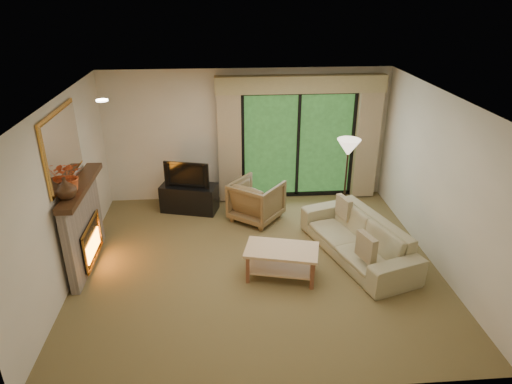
{
  "coord_description": "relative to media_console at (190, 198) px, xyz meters",
  "views": [
    {
      "loc": [
        -0.5,
        -6.03,
        4.02
      ],
      "look_at": [
        0.0,
        0.3,
        1.1
      ],
      "focal_mm": 32.0,
      "sensor_mm": 36.0,
      "label": 1
    }
  ],
  "objects": [
    {
      "name": "floor_lamp",
      "position": [
        2.86,
        -0.57,
        0.51
      ],
      "size": [
        0.51,
        0.51,
        1.55
      ],
      "primitive_type": null,
      "rotation": [
        0.0,
        0.0,
        -0.27
      ],
      "color": "beige",
      "rests_on": "floor"
    },
    {
      "name": "wall_back",
      "position": [
        1.15,
        0.55,
        1.04
      ],
      "size": [
        5.0,
        0.0,
        5.0
      ],
      "primitive_type": "plane",
      "rotation": [
        1.57,
        0.0,
        0.0
      ],
      "color": "beige",
      "rests_on": "ground"
    },
    {
      "name": "media_console",
      "position": [
        0.0,
        0.0,
        0.0
      ],
      "size": [
        1.14,
        0.73,
        0.53
      ],
      "primitive_type": "cube",
      "rotation": [
        0.0,
        0.0,
        -0.26
      ],
      "color": "black",
      "rests_on": "floor"
    },
    {
      "name": "floor",
      "position": [
        1.15,
        -1.95,
        -0.26
      ],
      "size": [
        5.5,
        5.5,
        0.0
      ],
      "primitive_type": "plane",
      "color": "brown",
      "rests_on": "ground"
    },
    {
      "name": "sofa",
      "position": [
        2.76,
        -1.84,
        0.06
      ],
      "size": [
        1.52,
        2.4,
        0.65
      ],
      "primitive_type": "imported",
      "rotation": [
        0.0,
        0.0,
        -1.26
      ],
      "color": "tan",
      "rests_on": "floor"
    },
    {
      "name": "coffee_table",
      "position": [
        1.48,
        -2.32,
        -0.02
      ],
      "size": [
        1.17,
        0.82,
        0.48
      ],
      "primitive_type": null,
      "rotation": [
        0.0,
        0.0,
        -0.24
      ],
      "color": "#DAAC7B",
      "rests_on": "floor"
    },
    {
      "name": "wall_front",
      "position": [
        1.15,
        -4.45,
        1.04
      ],
      "size": [
        5.0,
        0.0,
        5.0
      ],
      "primitive_type": "plane",
      "rotation": [
        -1.57,
        0.0,
        0.0
      ],
      "color": "beige",
      "rests_on": "ground"
    },
    {
      "name": "mirror",
      "position": [
        -1.56,
        -1.75,
        1.69
      ],
      "size": [
        0.07,
        1.45,
        1.02
      ],
      "primitive_type": null,
      "color": "gold",
      "rests_on": "wall_left"
    },
    {
      "name": "tv",
      "position": [
        0.0,
        0.0,
        0.51
      ],
      "size": [
        0.86,
        0.33,
        0.5
      ],
      "primitive_type": "imported",
      "rotation": [
        0.0,
        0.0,
        -0.26
      ],
      "color": "black",
      "rests_on": "media_console"
    },
    {
      "name": "curtain_right",
      "position": [
        3.5,
        0.39,
        0.94
      ],
      "size": [
        0.45,
        0.18,
        2.35
      ],
      "primitive_type": "cube",
      "color": "tan",
      "rests_on": "floor"
    },
    {
      "name": "vase",
      "position": [
        -1.46,
        -2.23,
        1.26
      ],
      "size": [
        0.35,
        0.35,
        0.3
      ],
      "primitive_type": "imported",
      "rotation": [
        0.0,
        0.0,
        -0.26
      ],
      "color": "#3C2414",
      "rests_on": "fireplace"
    },
    {
      "name": "branches",
      "position": [
        -1.46,
        -1.99,
        1.33
      ],
      "size": [
        0.42,
        0.37,
        0.45
      ],
      "primitive_type": "imported",
      "rotation": [
        0.0,
        0.0,
        0.05
      ],
      "color": "#CE5223",
      "rests_on": "fireplace"
    },
    {
      "name": "sliding_door",
      "position": [
        2.15,
        0.5,
        0.84
      ],
      "size": [
        2.26,
        0.1,
        2.16
      ],
      "primitive_type": null,
      "color": "black",
      "rests_on": "floor"
    },
    {
      "name": "wall_left",
      "position": [
        -1.6,
        -1.95,
        1.04
      ],
      "size": [
        0.0,
        5.0,
        5.0
      ],
      "primitive_type": "plane",
      "rotation": [
        1.57,
        0.0,
        1.57
      ],
      "color": "beige",
      "rests_on": "ground"
    },
    {
      "name": "armchair",
      "position": [
        1.26,
        -0.46,
        0.12
      ],
      "size": [
        1.15,
        1.15,
        0.76
      ],
      "primitive_type": "imported",
      "rotation": [
        0.0,
        0.0,
        2.49
      ],
      "color": "brown",
      "rests_on": "floor"
    },
    {
      "name": "wall_right",
      "position": [
        3.9,
        -1.95,
        1.04
      ],
      "size": [
        0.0,
        5.0,
        5.0
      ],
      "primitive_type": "plane",
      "rotation": [
        1.57,
        0.0,
        -1.57
      ],
      "color": "beige",
      "rests_on": "ground"
    },
    {
      "name": "cornice",
      "position": [
        2.15,
        0.41,
        2.06
      ],
      "size": [
        3.2,
        0.24,
        0.32
      ],
      "primitive_type": "cube",
      "color": "tan",
      "rests_on": "wall_back"
    },
    {
      "name": "curtain_left",
      "position": [
        0.8,
        0.39,
        0.94
      ],
      "size": [
        0.45,
        0.18,
        2.35
      ],
      "primitive_type": "cube",
      "color": "tan",
      "rests_on": "floor"
    },
    {
      "name": "pillow_far",
      "position": [
        2.68,
        -1.2,
        0.28
      ],
      "size": [
        0.21,
        0.38,
        0.37
      ],
      "primitive_type": "cube",
      "rotation": [
        0.0,
        0.0,
        0.31
      ],
      "color": "brown",
      "rests_on": "sofa"
    },
    {
      "name": "pillow_near",
      "position": [
        2.68,
        -2.49,
        0.29
      ],
      "size": [
        0.22,
        0.41,
        0.39
      ],
      "primitive_type": "cube",
      "rotation": [
        0.0,
        0.0,
        0.31
      ],
      "color": "brown",
      "rests_on": "sofa"
    },
    {
      "name": "ceiling",
      "position": [
        1.15,
        -1.95,
        2.34
      ],
      "size": [
        5.5,
        5.5,
        0.0
      ],
      "primitive_type": "plane",
      "rotation": [
        3.14,
        0.0,
        0.0
      ],
      "color": "silver",
      "rests_on": "ground"
    },
    {
      "name": "fireplace",
      "position": [
        -1.48,
        -1.75,
        0.42
      ],
      "size": [
        0.24,
        1.7,
        1.37
      ],
      "primitive_type": null,
      "color": "gray",
      "rests_on": "floor"
    }
  ]
}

